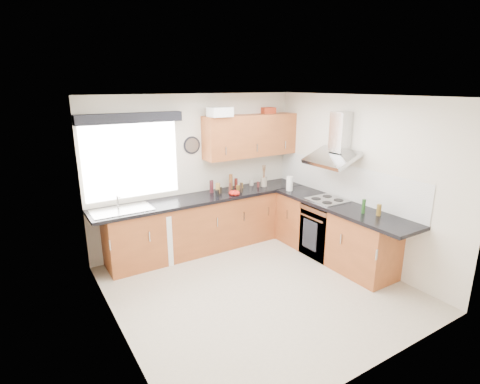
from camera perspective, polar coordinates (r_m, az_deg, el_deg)
ground_plane at (r=5.20m, az=2.71°, el=-14.40°), size 3.60×3.60×0.00m
ceiling at (r=4.48m, az=3.14°, el=14.32°), size 3.60×3.60×0.02m
wall_back at (r=6.20m, az=-6.63°, el=3.05°), size 3.60×0.02×2.50m
wall_front at (r=3.47m, az=20.33°, el=-8.53°), size 3.60×0.02×2.50m
wall_left at (r=4.00m, az=-18.88°, el=-5.11°), size 0.02×3.60×2.50m
wall_right at (r=5.87m, az=17.49°, el=1.68°), size 0.02×3.60×2.50m
window at (r=5.77m, az=-16.16°, el=4.60°), size 1.40×0.02×1.10m
window_blind at (r=5.60m, az=-16.40°, el=10.77°), size 1.50×0.18×0.14m
splashback at (r=6.07m, az=15.25°, el=1.64°), size 0.01×3.00×0.54m
base_cab_back at (r=6.15m, az=-6.06°, el=-5.04°), size 3.00×0.58×0.86m
base_cab_corner at (r=6.94m, az=5.93°, el=-2.54°), size 0.60×0.60×0.86m
base_cab_right at (r=6.01m, az=13.94°, el=-5.95°), size 0.58×2.10×0.86m
worktop_back at (r=6.03m, az=-5.29°, el=-0.86°), size 3.60×0.62×0.05m
worktop_right at (r=5.75m, az=15.23°, el=-2.22°), size 0.62×2.42×0.05m
sink at (r=5.58m, az=-17.59°, el=-2.29°), size 0.84×0.46×0.10m
oven at (r=6.10m, az=12.86°, el=-5.59°), size 0.56×0.58×0.85m
hob_plate at (r=5.94m, az=13.15°, el=-1.17°), size 0.52×0.52×0.01m
extractor_hood at (r=5.82m, az=14.39°, el=7.03°), size 0.52×0.78×0.66m
upper_cabinets at (r=6.41m, az=1.66°, el=8.58°), size 1.70×0.35×0.70m
washing_machine at (r=5.89m, az=-13.16°, el=-6.73°), size 0.65×0.64×0.79m
wall_clock at (r=6.07m, az=-7.30°, el=7.07°), size 0.28×0.04×0.28m
casserole at (r=5.95m, az=-3.08°, el=12.08°), size 0.36×0.26×0.15m
storage_box at (r=6.69m, az=4.31°, el=12.30°), size 0.25×0.22×0.10m
utensil_pot at (r=6.58m, az=3.64°, el=1.55°), size 0.13×0.13×0.16m
kitchen_roll at (r=6.35m, az=7.56°, el=1.29°), size 0.14×0.14×0.24m
tomato_cluster at (r=6.05m, az=-0.86°, el=-0.15°), size 0.15×0.15×0.07m
jar_0 at (r=6.18m, az=0.13°, el=0.63°), size 0.04×0.04×0.16m
jar_1 at (r=6.16m, az=-3.40°, el=0.60°), size 0.08×0.08×0.17m
jar_2 at (r=6.12m, az=-1.55°, el=0.56°), size 0.04×0.04×0.18m
jar_3 at (r=6.39m, az=-1.41°, el=1.59°), size 0.06×0.06×0.26m
jar_4 at (r=6.16m, az=-2.93°, el=0.28°), size 0.04×0.04×0.10m
jar_5 at (r=6.19m, az=-4.36°, el=0.83°), size 0.06×0.06×0.21m
jar_6 at (r=6.46m, az=-0.61°, el=1.35°), size 0.06×0.06×0.17m
jar_7 at (r=6.28m, az=-0.31°, el=0.59°), size 0.06×0.06×0.10m
jar_8 at (r=6.46m, az=0.22°, el=1.01°), size 0.06×0.06×0.09m
jar_9 at (r=6.53m, az=2.78°, el=1.17°), size 0.05×0.05×0.10m
jar_10 at (r=6.64m, az=1.77°, el=1.44°), size 0.07×0.07×0.10m
jar_11 at (r=6.01m, az=-3.48°, el=-0.15°), size 0.07×0.07×0.10m
bottle_0 at (r=5.44m, az=20.40°, el=-2.58°), size 0.06×0.06×0.16m
bottle_1 at (r=5.46m, az=18.32°, el=-2.08°), size 0.05×0.05×0.20m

